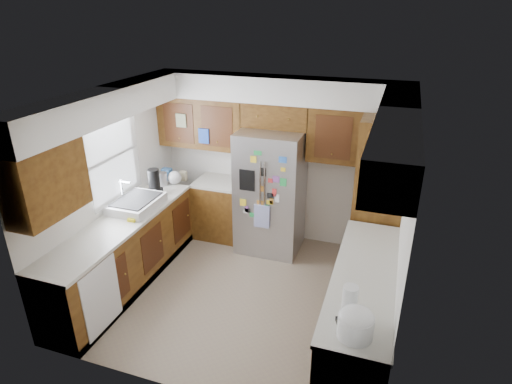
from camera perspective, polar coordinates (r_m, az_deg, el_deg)
floor at (r=5.63m, az=-1.87°, el=-13.19°), size 3.60×3.60×0.00m
room_shell at (r=5.11m, az=-1.82°, el=6.01°), size 3.64×3.24×2.52m
left_counter_run at (r=5.95m, az=-14.29°, el=-6.80°), size 1.36×3.20×0.92m
right_counter_run at (r=4.76m, az=13.74°, el=-15.57°), size 0.63×2.25×0.92m
pantry at (r=5.82m, az=16.08°, el=-0.55°), size 0.60×0.90×2.15m
fridge at (r=6.16m, az=1.95°, el=0.01°), size 0.90×0.79×1.80m
bridge_cabinet at (r=6.01m, az=2.73°, el=10.25°), size 0.96×0.34×0.35m
fridge_top_items at (r=5.92m, az=2.59°, el=13.10°), size 0.67×0.31×0.31m
sink_assembly at (r=5.82m, az=-15.63°, el=-1.47°), size 0.52×0.73×0.37m
left_counter_clutter at (r=6.33m, az=-12.11°, el=1.64°), size 0.36×0.79×0.38m
rice_cooker at (r=3.66m, az=13.15°, el=-16.59°), size 0.30×0.29×0.26m
paper_towel at (r=3.84m, az=12.38°, el=-14.03°), size 0.13×0.13×0.29m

